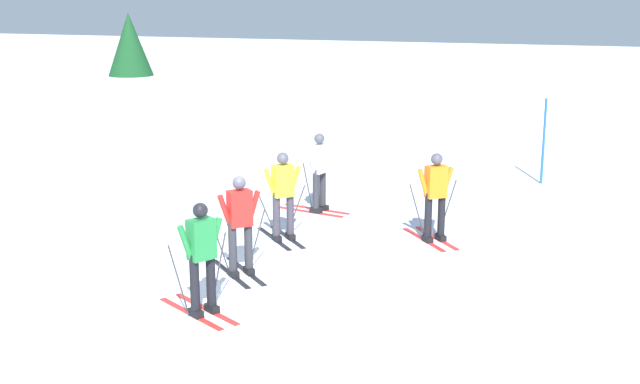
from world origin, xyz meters
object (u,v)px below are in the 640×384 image
(skier_yellow, at_px, (283,194))
(trail_marker_pole, at_px, (544,141))
(skier_orange, at_px, (435,195))
(skier_white, at_px, (319,170))
(skier_red, at_px, (240,223))
(skier_green, at_px, (202,256))
(conifer_far_left, at_px, (130,52))

(skier_yellow, height_order, trail_marker_pole, trail_marker_pole)
(skier_orange, height_order, skier_white, same)
(skier_white, height_order, trail_marker_pole, trail_marker_pole)
(skier_orange, xyz_separation_m, skier_red, (-2.71, -2.92, -0.00))
(trail_marker_pole, bearing_deg, skier_yellow, -124.09)
(skier_yellow, distance_m, skier_green, 3.84)
(conifer_far_left, bearing_deg, skier_yellow, -50.23)
(skier_red, relative_size, trail_marker_pole, 0.82)
(skier_green, xyz_separation_m, trail_marker_pole, (4.15, 10.25, 0.13))
(trail_marker_pole, bearing_deg, skier_white, -135.69)
(skier_orange, bearing_deg, trail_marker_pole, 73.97)
(skier_white, distance_m, skier_green, 6.00)
(skier_red, xyz_separation_m, trail_marker_pole, (4.31, 8.50, 0.13))
(skier_orange, relative_size, skier_red, 1.00)
(skier_red, height_order, skier_green, same)
(skier_yellow, xyz_separation_m, trail_marker_pole, (4.34, 6.42, 0.13))
(skier_white, relative_size, trail_marker_pole, 0.82)
(skier_green, height_order, trail_marker_pole, trail_marker_pole)
(skier_green, distance_m, conifer_far_left, 21.04)
(skier_orange, xyz_separation_m, skier_green, (-2.54, -4.67, 0.00))
(conifer_far_left, bearing_deg, skier_orange, -42.29)
(skier_green, relative_size, conifer_far_left, 0.46)
(skier_yellow, xyz_separation_m, skier_green, (0.20, -3.83, 0.00))
(skier_white, bearing_deg, conifer_far_left, 134.66)
(skier_white, relative_size, skier_yellow, 1.00)
(skier_red, distance_m, skier_yellow, 2.08)
(skier_yellow, distance_m, trail_marker_pole, 7.75)
(skier_yellow, relative_size, trail_marker_pole, 0.82)
(skier_green, relative_size, trail_marker_pole, 0.82)
(skier_white, xyz_separation_m, skier_green, (0.20, -6.00, 0.00))
(skier_orange, relative_size, conifer_far_left, 0.46)
(skier_white, height_order, skier_yellow, same)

